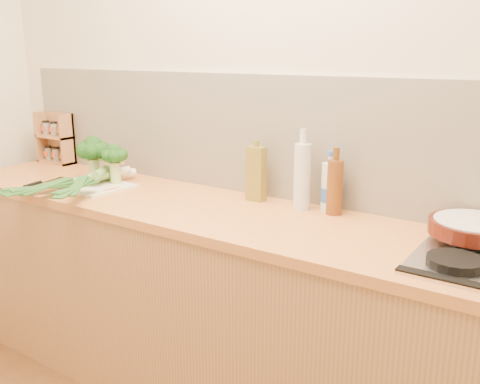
% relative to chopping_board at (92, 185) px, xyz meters
% --- Properties ---
extents(room_shell, '(3.50, 3.50, 3.50)m').
position_rel_chopping_board_xyz_m(room_shell, '(0.83, 0.33, 0.26)').
color(room_shell, beige).
rests_on(room_shell, ground).
extents(counter, '(3.20, 0.62, 0.90)m').
position_rel_chopping_board_xyz_m(counter, '(0.83, 0.04, -0.46)').
color(counter, '#A77945').
rests_on(counter, ground).
extents(chopping_board, '(0.39, 0.30, 0.01)m').
position_rel_chopping_board_xyz_m(chopping_board, '(0.00, 0.00, 0.00)').
color(chopping_board, white).
rests_on(chopping_board, counter).
extents(broccoli_left, '(0.17, 0.17, 0.22)m').
position_rel_chopping_board_xyz_m(broccoli_left, '(-0.08, 0.09, 0.15)').
color(broccoli_left, '#AAC372').
rests_on(broccoli_left, chopping_board).
extents(broccoli_right, '(0.13, 0.13, 0.19)m').
position_rel_chopping_board_xyz_m(broccoli_right, '(0.08, 0.08, 0.14)').
color(broccoli_right, '#AAC372').
rests_on(broccoli_right, chopping_board).
extents(leek_front, '(0.24, 0.68, 0.04)m').
position_rel_chopping_board_xyz_m(leek_front, '(-0.02, -0.02, 0.03)').
color(leek_front, white).
rests_on(leek_front, chopping_board).
extents(leek_mid, '(0.12, 0.66, 0.04)m').
position_rel_chopping_board_xyz_m(leek_mid, '(0.03, -0.05, 0.05)').
color(leek_mid, white).
rests_on(leek_mid, chopping_board).
extents(leek_back, '(0.34, 0.60, 0.04)m').
position_rel_chopping_board_xyz_m(leek_back, '(0.08, -0.05, 0.06)').
color(leek_back, white).
rests_on(leek_back, chopping_board).
extents(chefs_knife, '(0.08, 0.27, 0.02)m').
position_rel_chopping_board_xyz_m(chefs_knife, '(-0.24, -0.13, 0.00)').
color(chefs_knife, silver).
rests_on(chefs_knife, counter).
extents(skillet, '(0.42, 0.30, 0.05)m').
position_rel_chopping_board_xyz_m(skillet, '(1.71, 0.17, 0.06)').
color(skillet, '#43120B').
rests_on(skillet, gas_hob).
extents(spice_rack, '(0.24, 0.10, 0.29)m').
position_rel_chopping_board_xyz_m(spice_rack, '(-0.62, 0.28, 0.12)').
color(spice_rack, '#AF784B').
rests_on(spice_rack, counter).
extents(oil_tin, '(0.08, 0.05, 0.27)m').
position_rel_chopping_board_xyz_m(oil_tin, '(0.79, 0.24, 0.12)').
color(oil_tin, olive).
rests_on(oil_tin, counter).
extents(glass_bottle, '(0.07, 0.07, 0.33)m').
position_rel_chopping_board_xyz_m(glass_bottle, '(1.02, 0.23, 0.14)').
color(glass_bottle, silver).
rests_on(glass_bottle, counter).
extents(amber_bottle, '(0.06, 0.06, 0.27)m').
position_rel_chopping_board_xyz_m(amber_bottle, '(1.16, 0.24, 0.11)').
color(amber_bottle, brown).
rests_on(amber_bottle, counter).
extents(water_bottle, '(0.08, 0.08, 0.23)m').
position_rel_chopping_board_xyz_m(water_bottle, '(1.13, 0.27, 0.09)').
color(water_bottle, silver).
rests_on(water_bottle, counter).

